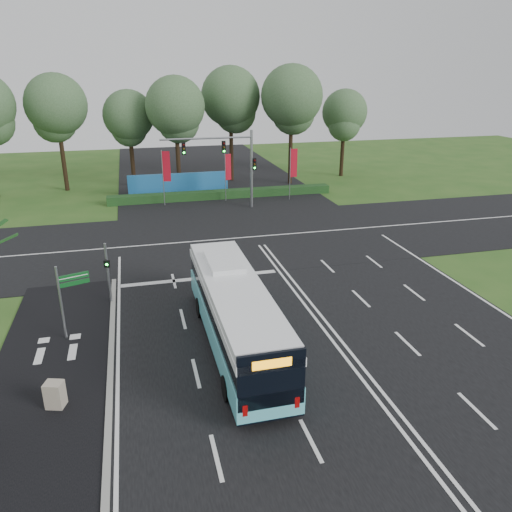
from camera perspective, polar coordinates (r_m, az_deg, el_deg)
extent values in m
plane|color=#2A531B|center=(27.32, 5.60, -5.67)|extent=(120.00, 120.00, 0.00)
cube|color=black|center=(27.31, 5.60, -5.63)|extent=(20.00, 120.00, 0.04)
cube|color=black|center=(37.96, -0.41, 2.18)|extent=(120.00, 14.00, 0.05)
cube|color=black|center=(23.67, -22.15, -11.64)|extent=(5.00, 18.00, 0.06)
cube|color=gray|center=(23.37, -16.24, -11.21)|extent=(0.25, 18.00, 0.12)
cube|color=#5DCCD7|center=(22.96, -2.37, -8.01)|extent=(2.54, 11.93, 1.09)
cube|color=black|center=(23.20, -2.35, -9.09)|extent=(2.52, 11.87, 0.30)
cube|color=black|center=(22.50, -2.41, -5.80)|extent=(2.44, 11.75, 0.94)
cube|color=white|center=(22.24, -2.43, -4.42)|extent=(2.54, 11.93, 0.35)
cube|color=white|center=(22.10, -2.45, -3.61)|extent=(2.49, 11.46, 0.35)
cube|color=white|center=(24.23, -3.69, -0.61)|extent=(1.60, 2.99, 0.25)
cube|color=black|center=(17.53, 1.77, -14.02)|extent=(2.41, 0.13, 2.19)
cube|color=orange|center=(17.12, 1.83, -12.18)|extent=(1.39, 0.07, 0.35)
cylinder|color=black|center=(26.00, -6.45, -5.87)|extent=(0.28, 1.03, 1.03)
cylinder|color=black|center=(26.36, -1.43, -5.34)|extent=(0.28, 1.03, 1.03)
cylinder|color=black|center=(19.92, -3.36, -14.86)|extent=(0.28, 1.03, 1.03)
cylinder|color=black|center=(20.39, 3.25, -13.92)|extent=(0.28, 1.03, 1.03)
cylinder|color=gray|center=(27.97, -16.54, -1.95)|extent=(0.14, 0.14, 3.45)
cube|color=black|center=(27.57, -16.68, -0.86)|extent=(0.32, 0.26, 0.39)
sphere|color=#19F233|center=(27.47, -16.69, -0.94)|extent=(0.14, 0.14, 0.14)
cylinder|color=gray|center=(24.88, -21.36, -5.11)|extent=(0.11, 0.11, 3.72)
cube|color=#0E4F1C|center=(24.51, -20.15, -2.23)|extent=(1.34, 0.50, 0.28)
cube|color=#0E4F1C|center=(24.64, -20.06, -2.93)|extent=(1.34, 0.50, 0.20)
cube|color=white|center=(24.48, -20.16, -2.26)|extent=(1.24, 0.42, 0.04)
cube|color=#AA9D89|center=(20.91, -21.99, -14.53)|extent=(0.79, 0.72, 1.10)
cylinder|color=gray|center=(47.11, -10.57, 8.72)|extent=(0.08, 0.08, 5.16)
cube|color=#AE0E1F|center=(46.85, -10.20, 10.04)|extent=(0.68, 0.17, 2.75)
cylinder|color=gray|center=(48.12, -3.52, 8.93)|extent=(0.07, 0.07, 4.60)
cube|color=#AE0E1F|center=(48.11, -3.19, 10.11)|extent=(0.59, 0.25, 2.45)
cylinder|color=gray|center=(48.58, 3.91, 9.30)|extent=(0.08, 0.08, 5.04)
cube|color=#AE0E1F|center=(48.52, 4.35, 10.56)|extent=(0.67, 0.09, 2.69)
cylinder|color=gray|center=(45.54, -0.51, 9.84)|extent=(0.24, 0.24, 7.00)
cylinder|color=gray|center=(44.32, -5.69, 13.24)|extent=(8.00, 0.16, 0.16)
cube|color=black|center=(44.68, -3.71, 12.32)|extent=(0.32, 0.28, 1.05)
cube|color=black|center=(44.18, -8.28, 12.06)|extent=(0.32, 0.28, 1.05)
cube|color=black|center=(45.51, -0.20, 10.47)|extent=(0.32, 0.28, 1.05)
cube|color=#143718|center=(49.62, -3.86, 7.04)|extent=(22.00, 1.20, 0.80)
cube|color=#1E65A7|center=(51.36, -8.83, 8.12)|extent=(10.00, 0.30, 2.20)
cylinder|color=black|center=(55.87, -21.28, 11.15)|extent=(0.44, 0.44, 8.25)
sphere|color=#365230|center=(55.40, -21.90, 15.78)|extent=(6.08, 6.08, 6.08)
cylinder|color=black|center=(55.73, -14.01, 11.30)|extent=(0.44, 0.44, 7.10)
sphere|color=#365230|center=(55.27, -14.37, 15.31)|extent=(5.23, 5.23, 5.23)
cylinder|color=black|center=(53.04, -8.94, 11.74)|extent=(0.44, 0.44, 8.09)
sphere|color=#365230|center=(52.55, -9.22, 16.56)|extent=(5.96, 5.96, 5.96)
cylinder|color=black|center=(57.18, -2.85, 12.93)|extent=(0.44, 0.44, 8.73)
sphere|color=#365230|center=(56.73, -2.94, 17.76)|extent=(6.44, 6.44, 6.44)
cylinder|color=black|center=(55.53, 3.98, 12.73)|extent=(0.44, 0.44, 8.85)
sphere|color=#365230|center=(55.06, 4.11, 17.77)|extent=(6.52, 6.52, 6.52)
cylinder|color=black|center=(60.67, 9.87, 12.27)|extent=(0.44, 0.44, 6.99)
sphere|color=#365230|center=(60.25, 10.10, 15.90)|extent=(5.15, 5.15, 5.15)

